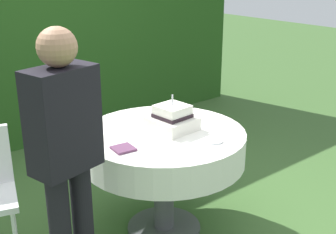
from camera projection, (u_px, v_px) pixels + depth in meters
ground_plane at (164, 228)px, 3.34m from camera, size 20.00×20.00×0.00m
foliage_hedge at (24, 28)px, 4.60m from camera, size 5.44×0.42×2.43m
cake_table at (164, 148)px, 3.12m from camera, size 1.13×1.13×0.77m
wedding_cake at (172, 118)px, 3.10m from camera, size 0.31×0.31×0.25m
serving_plate_near at (214, 141)px, 2.91m from camera, size 0.11×0.11×0.01m
serving_plate_far at (154, 111)px, 3.48m from camera, size 0.14×0.14×0.01m
napkin_stack at (123, 149)px, 2.79m from camera, size 0.14×0.14×0.01m
standing_person at (66, 155)px, 2.34m from camera, size 0.40×0.28×1.60m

